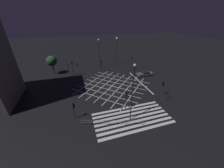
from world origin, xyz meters
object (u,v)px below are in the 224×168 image
traffic_light_sw_main (74,107)px  traffic_light_se_cross (165,87)px  street_tree_near (52,61)px  traffic_light_ne_main (132,60)px  waiting_car (145,74)px  traffic_light_nw_cross (72,65)px  traffic_light_median_south (126,97)px  street_lamp_east (117,44)px  traffic_light_median_north (101,63)px  street_lamp_far (99,47)px  street_lamp_west (133,88)px  traffic_light_nw_main (74,67)px

traffic_light_sw_main → traffic_light_se_cross: (17.86, 1.05, 0.17)m
traffic_light_se_cross → street_tree_near: 30.47m
traffic_light_ne_main → waiting_car: size_ratio=0.91×
traffic_light_sw_main → traffic_light_nw_cross: bearing=89.2°
street_tree_near → waiting_car: 26.83m
traffic_light_median_south → street_lamp_east: bearing=-15.0°
traffic_light_median_south → traffic_light_median_north: bearing=0.6°
traffic_light_sw_main → street_lamp_far: (8.87, 22.03, 4.56)m
street_lamp_far → street_tree_near: street_lamp_far is taller
traffic_light_median_south → traffic_light_nw_cross: 20.31m
traffic_light_ne_main → street_lamp_west: (-9.92, -20.96, 2.96)m
traffic_light_median_south → street_lamp_east: street_lamp_east is taller
street_lamp_east → waiting_car: size_ratio=2.00×
traffic_light_nw_cross → traffic_light_sw_main: (-0.24, -18.11, -0.86)m
traffic_light_nw_main → street_lamp_west: (7.95, -20.56, 3.15)m
traffic_light_median_south → traffic_light_sw_main: traffic_light_median_south is taller
traffic_light_nw_cross → traffic_light_nw_main: 0.68m
traffic_light_sw_main → street_tree_near: 21.65m
traffic_light_ne_main → traffic_light_sw_main: 25.86m
traffic_light_median_south → traffic_light_ne_main: size_ratio=0.92×
traffic_light_median_south → traffic_light_sw_main: 8.84m
traffic_light_nw_cross → street_lamp_far: 10.17m
traffic_light_nw_cross → waiting_car: size_ratio=0.97×
traffic_light_ne_main → street_lamp_west: 23.38m
traffic_light_se_cross → street_lamp_east: bearing=6.4°
traffic_light_median_north → traffic_light_se_cross: traffic_light_median_north is taller
street_lamp_west → street_tree_near: 27.57m
waiting_car → traffic_light_sw_main: bearing=31.1°
waiting_car → traffic_light_median_north: bearing=-29.9°
traffic_light_nw_main → street_tree_near: bearing=150.4°
traffic_light_sw_main → traffic_light_se_cross: traffic_light_se_cross is taller
traffic_light_median_north → street_tree_near: street_tree_near is taller
waiting_car → traffic_light_ne_main: bearing=-76.7°
street_tree_near → traffic_light_se_cross: bearing=-40.8°
traffic_light_sw_main → street_tree_near: (-5.17, 20.95, 1.68)m
traffic_light_ne_main → waiting_car: traffic_light_ne_main is taller
traffic_light_se_cross → traffic_light_ne_main: bearing=-2.1°
traffic_light_median_south → traffic_light_se_cross: size_ratio=1.13×
traffic_light_median_south → street_lamp_far: size_ratio=0.42×
traffic_light_ne_main → street_lamp_east: bearing=-61.3°
traffic_light_nw_main → waiting_car: (19.31, -5.64, -2.17)m
traffic_light_sw_main → traffic_light_nw_main: traffic_light_nw_main is taller
traffic_light_ne_main → traffic_light_se_cross: 17.05m
street_lamp_west → traffic_light_median_north: bearing=89.8°
traffic_light_sw_main → traffic_light_median_north: bearing=65.1°
traffic_light_median_south → street_lamp_far: (0.04, 22.31, 4.12)m
traffic_light_sw_main → street_lamp_west: bearing=-18.6°
traffic_light_se_cross → street_lamp_far: (-8.99, 20.97, 4.39)m
traffic_light_median_south → street_lamp_west: bearing=174.0°
traffic_light_ne_main → street_tree_near: street_tree_near is taller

